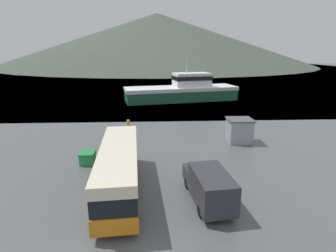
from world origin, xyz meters
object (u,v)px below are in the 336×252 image
tour_bus (119,167)px  storage_bin (88,158)px  dock_kiosk (239,130)px  delivery_van (209,185)px  fishing_boat (183,90)px

tour_bus → storage_bin: tour_bus is taller
dock_kiosk → delivery_van: bearing=-115.9°
tour_bus → storage_bin: (-3.40, 4.80, -1.26)m
delivery_van → fishing_boat: 36.45m
tour_bus → dock_kiosk: size_ratio=4.12×
fishing_boat → dock_kiosk: (3.43, -24.99, -0.73)m
delivery_van → dock_kiosk: bearing=57.5°
tour_bus → storage_bin: bearing=120.8°
delivery_van → storage_bin: delivery_van is taller
fishing_boat → tour_bus: bearing=155.2°
tour_bus → fishing_boat: (7.93, 34.67, 0.23)m
delivery_van → fishing_boat: size_ratio=0.26×
storage_bin → dock_kiosk: bearing=18.3°
tour_bus → fishing_boat: size_ratio=0.48×
tour_bus → storage_bin: 6.02m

